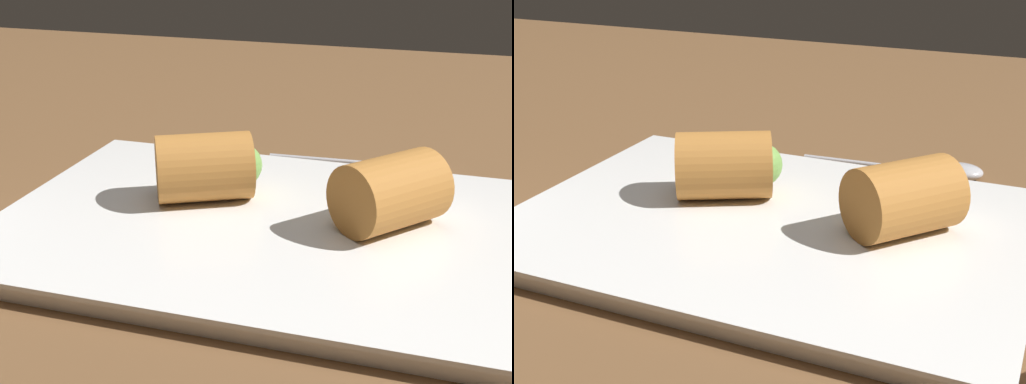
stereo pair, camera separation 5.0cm
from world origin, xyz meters
TOP-DOWN VIEW (x-y plane):
  - table_surface at (0.00, 0.00)cm, footprint 180.00×140.00cm
  - serving_plate at (1.98, 1.37)cm, footprint 34.92×25.73cm
  - roll_front_left at (6.19, -1.07)cm, footprint 8.24×7.45cm
  - roll_front_right at (-7.05, -0.73)cm, footprint 8.08×8.32cm
  - spoon at (-6.69, -15.50)cm, footprint 15.63×3.04cm

SIDE VIEW (x-z plane):
  - table_surface at x=0.00cm, z-range 0.00..2.00cm
  - spoon at x=-6.69cm, z-range 1.94..3.22cm
  - serving_plate at x=1.98cm, z-range 2.01..3.51cm
  - roll_front_left at x=6.19cm, z-range 3.50..8.40cm
  - roll_front_right at x=-7.05cm, z-range 3.50..8.40cm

